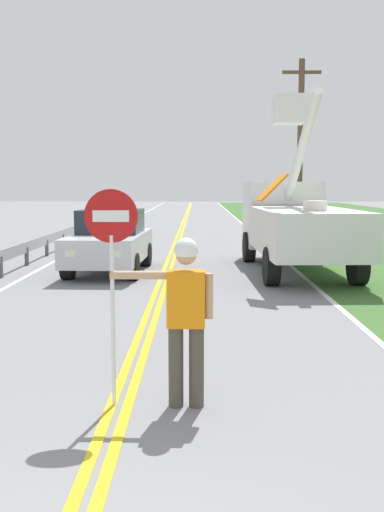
% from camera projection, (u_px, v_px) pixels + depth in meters
% --- Properties ---
extents(centerline_yellow_left, '(0.11, 110.00, 0.01)m').
position_uv_depth(centerline_yellow_left, '(173.00, 246.00, 22.50)').
color(centerline_yellow_left, yellow).
rests_on(centerline_yellow_left, ground).
extents(centerline_yellow_right, '(0.11, 110.00, 0.01)m').
position_uv_depth(centerline_yellow_right, '(178.00, 246.00, 22.50)').
color(centerline_yellow_right, yellow).
rests_on(centerline_yellow_right, ground).
extents(edge_line_right, '(0.12, 110.00, 0.01)m').
position_uv_depth(edge_line_right, '(268.00, 246.00, 22.47)').
color(edge_line_right, silver).
rests_on(edge_line_right, ground).
extents(edge_line_left, '(0.12, 110.00, 0.01)m').
position_uv_depth(edge_line_left, '(84.00, 246.00, 22.53)').
color(edge_line_left, silver).
rests_on(edge_line_left, ground).
extents(flagger_worker, '(1.09, 0.25, 1.83)m').
position_uv_depth(flagger_worker, '(185.00, 311.00, 6.09)').
color(flagger_worker, '#474238').
rests_on(flagger_worker, ground).
extents(stop_sign_paddle, '(0.56, 0.04, 2.33)m').
position_uv_depth(stop_sign_paddle, '(112.00, 249.00, 6.03)').
color(stop_sign_paddle, silver).
rests_on(stop_sign_paddle, ground).
extents(utility_bucket_truck, '(2.67, 6.88, 4.92)m').
position_uv_depth(utility_bucket_truck, '(294.00, 220.00, 16.05)').
color(utility_bucket_truck, silver).
rests_on(utility_bucket_truck, ground).
extents(oncoming_sedan_nearest, '(2.05, 4.17, 1.70)m').
position_uv_depth(oncoming_sedan_nearest, '(110.00, 242.00, 15.70)').
color(oncoming_sedan_nearest, silver).
rests_on(oncoming_sedan_nearest, ground).
extents(utility_pole_mid, '(1.80, 0.28, 8.15)m').
position_uv_depth(utility_pole_mid, '(300.00, 144.00, 27.10)').
color(utility_pole_mid, brown).
rests_on(utility_pole_mid, ground).
extents(guardrail_left_shoulder, '(0.10, 32.00, 0.71)m').
position_uv_depth(guardrail_left_shoulder, '(37.00, 244.00, 18.10)').
color(guardrail_left_shoulder, '#9EA0A3').
rests_on(guardrail_left_shoulder, ground).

